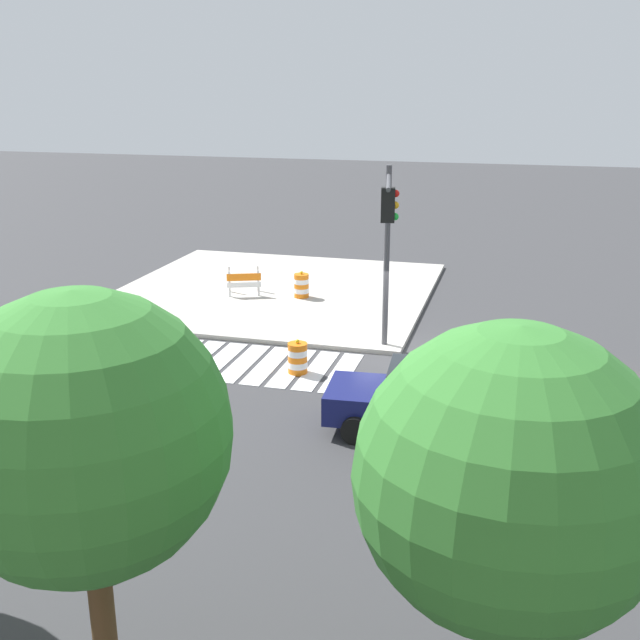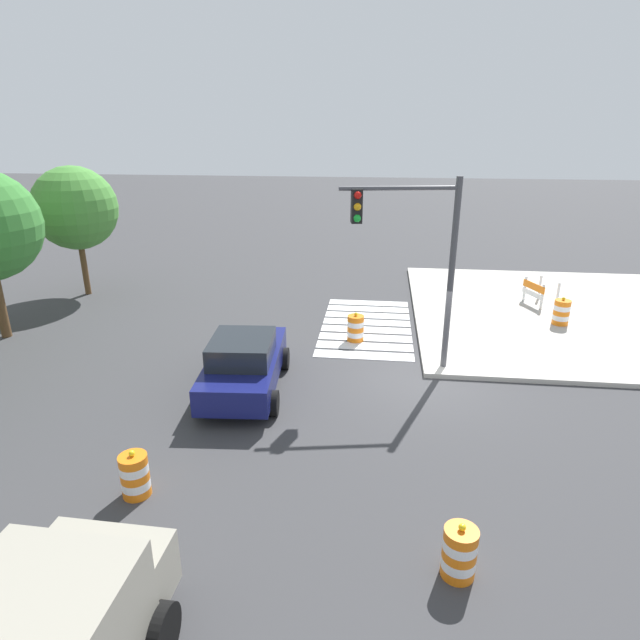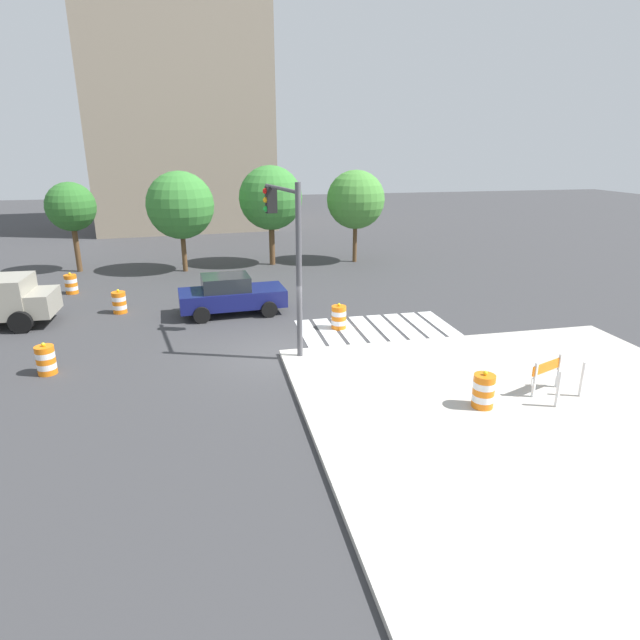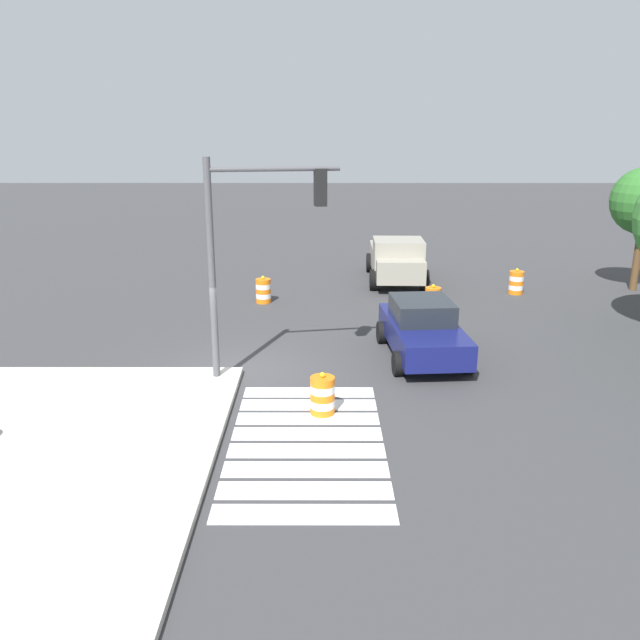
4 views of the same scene
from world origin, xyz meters
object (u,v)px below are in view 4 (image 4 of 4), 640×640
(pickup_truck, at_px, (397,260))
(traffic_barrel_crosswalk_end, at_px, (433,300))
(traffic_barrel_near_corner, at_px, (263,291))
(traffic_barrel_median_far, at_px, (322,396))
(traffic_barrel_median_near, at_px, (516,282))
(traffic_light_pole, at_px, (257,229))
(sports_car, at_px, (422,329))

(pickup_truck, height_order, traffic_barrel_crosswalk_end, pickup_truck)
(traffic_barrel_near_corner, xyz_separation_m, traffic_barrel_crosswalk_end, (1.31, 6.10, 0.00))
(pickup_truck, relative_size, traffic_barrel_median_far, 5.10)
(traffic_barrel_near_corner, relative_size, traffic_barrel_crosswalk_end, 1.00)
(traffic_barrel_median_near, relative_size, traffic_light_pole, 0.19)
(traffic_barrel_near_corner, distance_m, traffic_barrel_crosswalk_end, 6.24)
(traffic_barrel_near_corner, bearing_deg, pickup_truck, 121.58)
(traffic_barrel_near_corner, distance_m, traffic_barrel_median_far, 10.02)
(traffic_barrel_near_corner, bearing_deg, traffic_light_pole, 4.33)
(traffic_barrel_crosswalk_end, xyz_separation_m, traffic_barrel_median_far, (8.46, -3.91, 0.00))
(pickup_truck, xyz_separation_m, traffic_barrel_crosswalk_end, (4.58, 0.78, -0.52))
(pickup_truck, distance_m, traffic_barrel_median_near, 4.91)
(traffic_barrel_median_far, bearing_deg, traffic_barrel_crosswalk_end, 155.19)
(sports_car, bearing_deg, traffic_barrel_crosswalk_end, 166.88)
(sports_car, relative_size, traffic_barrel_median_near, 4.33)
(sports_car, relative_size, traffic_light_pole, 0.80)
(sports_car, xyz_separation_m, traffic_barrel_median_near, (-7.22, 4.78, -0.36))
(pickup_truck, relative_size, traffic_barrel_near_corner, 5.10)
(traffic_barrel_near_corner, relative_size, traffic_light_pole, 0.19)
(sports_car, height_order, traffic_barrel_median_far, sports_car)
(traffic_barrel_crosswalk_end, xyz_separation_m, traffic_barrel_median_near, (-2.66, 3.71, 0.00))
(traffic_barrel_median_far, bearing_deg, traffic_barrel_near_corner, -167.41)
(traffic_barrel_median_near, bearing_deg, sports_car, -33.47)
(traffic_barrel_median_far, height_order, traffic_light_pole, traffic_light_pole)
(traffic_barrel_crosswalk_end, bearing_deg, traffic_barrel_median_near, 125.57)
(traffic_barrel_near_corner, xyz_separation_m, traffic_barrel_median_far, (9.78, 2.18, 0.00))
(traffic_barrel_near_corner, bearing_deg, traffic_barrel_median_far, 12.59)
(sports_car, distance_m, pickup_truck, 9.16)
(sports_car, xyz_separation_m, pickup_truck, (-9.15, 0.29, 0.16))
(sports_car, height_order, pickup_truck, pickup_truck)
(pickup_truck, xyz_separation_m, traffic_barrel_median_near, (1.93, 4.49, -0.52))
(traffic_barrel_near_corner, height_order, traffic_light_pole, traffic_light_pole)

